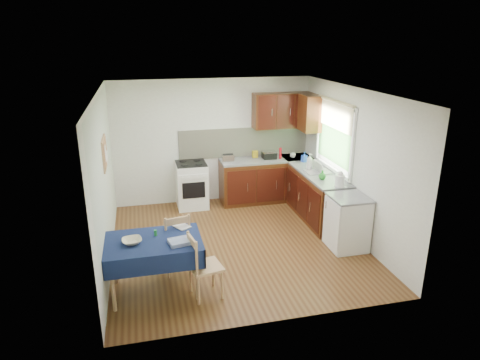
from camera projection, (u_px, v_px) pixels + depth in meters
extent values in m
plane|color=#4D2B14|center=(237.00, 243.00, 7.11)|extent=(4.20, 4.20, 0.00)
cube|color=white|center=(236.00, 91.00, 6.31)|extent=(4.00, 4.20, 0.02)
cube|color=silver|center=(213.00, 141.00, 8.64)|extent=(4.00, 0.02, 2.50)
cube|color=silver|center=(279.00, 227.00, 4.78)|extent=(4.00, 0.02, 2.50)
cube|color=silver|center=(104.00, 182.00, 6.27)|extent=(0.02, 4.20, 2.50)
cube|color=silver|center=(353.00, 163.00, 7.15)|extent=(0.02, 4.20, 2.50)
cube|color=black|center=(266.00, 180.00, 8.86)|extent=(1.90, 0.60, 0.86)
cube|color=black|center=(318.00, 197.00, 7.95)|extent=(0.60, 1.70, 0.86)
cube|color=slate|center=(267.00, 159.00, 8.72)|extent=(1.90, 0.60, 0.04)
cube|color=slate|center=(319.00, 174.00, 7.80)|extent=(0.60, 1.70, 0.04)
cube|color=slate|center=(297.00, 157.00, 8.86)|extent=(0.60, 0.60, 0.04)
cube|color=beige|center=(244.00, 142.00, 8.79)|extent=(2.70, 0.02, 0.60)
cube|color=black|center=(282.00, 110.00, 8.60)|extent=(1.20, 0.35, 0.70)
cube|color=black|center=(310.00, 113.00, 8.30)|extent=(0.35, 0.50, 0.70)
cube|color=white|center=(192.00, 185.00, 8.52)|extent=(0.60, 0.60, 0.90)
cube|color=black|center=(191.00, 163.00, 8.37)|extent=(0.58, 0.58, 0.02)
cube|color=black|center=(194.00, 190.00, 8.24)|extent=(0.44, 0.01, 0.32)
cube|color=#275020|center=(335.00, 139.00, 7.71)|extent=(0.01, 1.40, 0.85)
cube|color=white|center=(336.00, 103.00, 7.50)|extent=(0.04, 1.48, 0.06)
cube|color=white|center=(332.00, 169.00, 7.89)|extent=(0.04, 1.48, 0.06)
cube|color=tan|center=(335.00, 116.00, 7.57)|extent=(0.02, 1.36, 0.44)
cube|color=white|center=(347.00, 224.00, 6.85)|extent=(0.55, 0.58, 0.85)
cube|color=slate|center=(350.00, 198.00, 6.70)|extent=(0.58, 0.60, 0.03)
cube|color=tan|center=(104.00, 153.00, 6.44)|extent=(0.02, 0.62, 0.47)
cube|color=#9A6440|center=(105.00, 153.00, 6.44)|extent=(0.01, 0.56, 0.41)
cube|color=white|center=(106.00, 153.00, 6.36)|extent=(0.00, 0.18, 0.24)
cube|color=white|center=(107.00, 157.00, 6.59)|extent=(0.00, 0.15, 0.20)
cube|color=#0E1939|center=(153.00, 241.00, 5.56)|extent=(1.21, 0.81, 0.03)
cube|color=#0E1939|center=(155.00, 265.00, 5.21)|extent=(1.25, 0.02, 0.26)
cube|color=#0E1939|center=(152.00, 236.00, 5.97)|extent=(1.25, 0.02, 0.26)
cube|color=#0E1939|center=(104.00, 255.00, 5.46)|extent=(0.02, 0.85, 0.26)
cube|color=#0E1939|center=(200.00, 244.00, 5.73)|extent=(0.02, 0.85, 0.26)
cylinder|color=tan|center=(113.00, 285.00, 5.26)|extent=(0.05, 0.05, 0.73)
cylinder|color=tan|center=(198.00, 275.00, 5.50)|extent=(0.05, 0.05, 0.73)
cylinder|color=tan|center=(115.00, 260.00, 5.86)|extent=(0.05, 0.05, 0.73)
cylinder|color=tan|center=(191.00, 251.00, 6.09)|extent=(0.05, 0.05, 0.73)
cube|color=tan|center=(175.00, 243.00, 6.17)|extent=(0.49, 0.49, 0.04)
cube|color=tan|center=(178.00, 226.00, 5.91)|extent=(0.37, 0.11, 0.29)
cylinder|color=tan|center=(183.00, 249.00, 6.45)|extent=(0.04, 0.04, 0.44)
cylinder|color=tan|center=(161.00, 254.00, 6.31)|extent=(0.04, 0.04, 0.44)
cylinder|color=tan|center=(190.00, 259.00, 6.17)|extent=(0.04, 0.04, 0.44)
cylinder|color=tan|center=(168.00, 264.00, 6.03)|extent=(0.04, 0.04, 0.44)
cube|color=tan|center=(206.00, 267.00, 5.57)|extent=(0.46, 0.46, 0.04)
cube|color=tan|center=(192.00, 246.00, 5.40)|extent=(0.09, 0.36, 0.28)
cylinder|color=tan|center=(222.00, 284.00, 5.56)|extent=(0.03, 0.03, 0.43)
cylinder|color=tan|center=(213.00, 272.00, 5.84)|extent=(0.03, 0.03, 0.43)
cylinder|color=tan|center=(198.00, 290.00, 5.44)|extent=(0.03, 0.03, 0.43)
cylinder|color=tan|center=(191.00, 278.00, 5.71)|extent=(0.03, 0.03, 0.43)
cube|color=silver|center=(228.00, 159.00, 8.41)|extent=(0.24, 0.15, 0.16)
cube|color=black|center=(228.00, 154.00, 8.38)|extent=(0.20, 0.02, 0.02)
cube|color=black|center=(269.00, 155.00, 8.70)|extent=(0.27, 0.23, 0.12)
cube|color=silver|center=(269.00, 152.00, 8.68)|extent=(0.27, 0.23, 0.03)
cylinder|color=red|center=(280.00, 153.00, 8.67)|extent=(0.05, 0.05, 0.22)
cube|color=gold|center=(255.00, 154.00, 8.76)|extent=(0.12, 0.09, 0.14)
cube|color=#95959A|center=(318.00, 172.00, 7.84)|extent=(0.45, 0.34, 0.02)
cylinder|color=white|center=(318.00, 167.00, 7.80)|extent=(0.06, 0.21, 0.21)
cylinder|color=white|center=(340.00, 181.00, 7.08)|extent=(0.16, 0.16, 0.20)
sphere|color=white|center=(340.00, 174.00, 7.05)|extent=(0.10, 0.10, 0.10)
imported|color=white|center=(293.00, 155.00, 8.77)|extent=(0.12, 0.12, 0.09)
imported|color=white|center=(310.00, 162.00, 7.95)|extent=(0.16, 0.16, 0.31)
imported|color=blue|center=(304.00, 157.00, 8.46)|extent=(0.12, 0.12, 0.20)
imported|color=#238326|center=(322.00, 175.00, 7.43)|extent=(0.17, 0.17, 0.16)
imported|color=beige|center=(132.00, 241.00, 5.46)|extent=(0.28, 0.28, 0.06)
imported|color=white|center=(176.00, 228.00, 5.88)|extent=(0.27, 0.29, 0.02)
cylinder|color=#268D3E|center=(155.00, 233.00, 5.67)|extent=(0.04, 0.04, 0.08)
cube|color=#294897|center=(180.00, 242.00, 5.46)|extent=(0.32, 0.27, 0.05)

